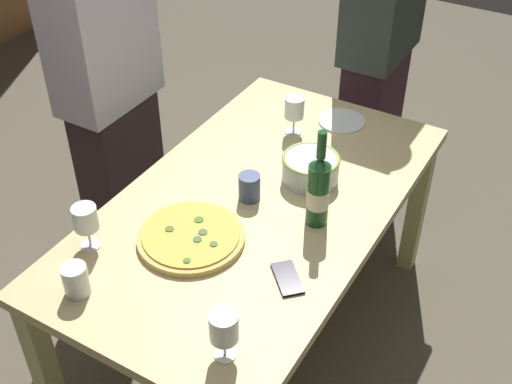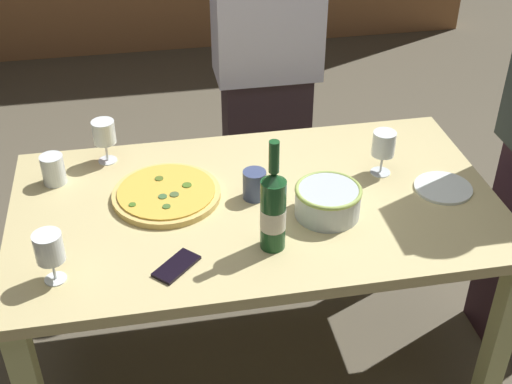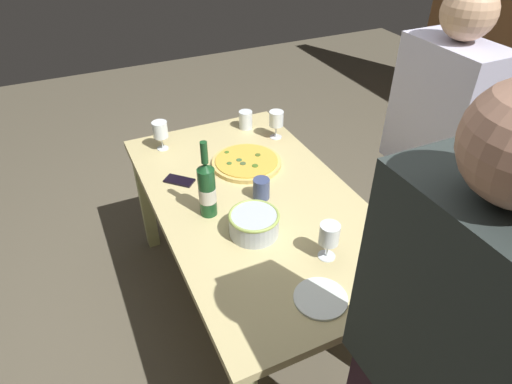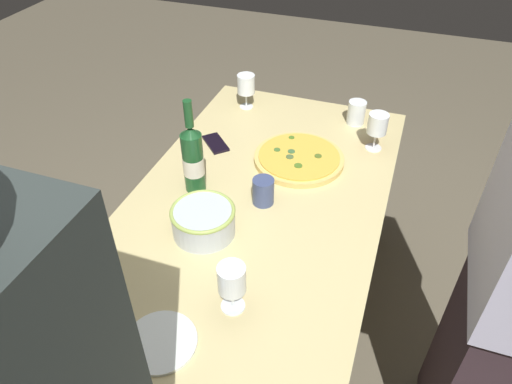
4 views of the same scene
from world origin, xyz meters
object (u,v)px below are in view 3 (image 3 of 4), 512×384
object	(u,v)px
cup_ceramic	(262,189)
person_host	(428,164)
pizza	(247,162)
cup_amber	(246,120)
wine_bottle	(207,189)
side_plate	(321,298)
wine_glass_by_bottle	(276,120)
serving_bowl	(254,223)
wine_glass_near_pizza	(160,130)
dining_table	(256,214)
wine_glass_far_left	(329,236)
cell_phone	(179,181)

from	to	relation	value
cup_ceramic	person_host	xyz separation A→B (m)	(0.20, 0.80, 0.03)
pizza	cup_amber	world-z (taller)	cup_amber
wine_bottle	side_plate	bearing A→B (deg)	16.98
pizza	wine_glass_by_bottle	distance (m)	0.34
serving_bowl	wine_glass_near_pizza	xyz separation A→B (m)	(-0.84, -0.16, 0.06)
cup_ceramic	side_plate	size ratio (longest dim) A/B	0.51
serving_bowl	wine_glass_by_bottle	bearing A→B (deg)	146.48
pizza	cup_ceramic	world-z (taller)	cup_ceramic
dining_table	cup_ceramic	bearing A→B (deg)	82.03
wine_glass_near_pizza	person_host	world-z (taller)	person_host
wine_glass_far_left	person_host	size ratio (longest dim) A/B	0.10
wine_glass_far_left	cup_amber	xyz separation A→B (m)	(-1.12, 0.15, -0.06)
cup_amber	cup_ceramic	xyz separation A→B (m)	(0.66, -0.21, -0.00)
wine_bottle	side_plate	size ratio (longest dim) A/B	1.87
person_host	wine_bottle	bearing A→B (deg)	3.29
wine_glass_far_left	cup_ceramic	distance (m)	0.47
dining_table	cup_amber	size ratio (longest dim) A/B	15.29
cup_ceramic	cell_phone	distance (m)	0.43
serving_bowl	cell_phone	distance (m)	0.53
wine_glass_near_pizza	cup_amber	distance (m)	0.52
side_plate	person_host	distance (m)	0.98
wine_glass_near_pizza	serving_bowl	bearing A→B (deg)	10.93
wine_bottle	cup_ceramic	world-z (taller)	wine_bottle
dining_table	pizza	size ratio (longest dim) A/B	4.44
wine_bottle	wine_glass_near_pizza	size ratio (longest dim) A/B	2.26
wine_glass_far_left	cup_amber	world-z (taller)	wine_glass_far_left
side_plate	wine_glass_by_bottle	bearing A→B (deg)	160.64
serving_bowl	side_plate	world-z (taller)	serving_bowl
cup_ceramic	wine_glass_by_bottle	bearing A→B (deg)	146.30
wine_glass_far_left	side_plate	bearing A→B (deg)	-37.93
wine_glass_by_bottle	wine_glass_near_pizza	bearing A→B (deg)	-103.66
cell_phone	person_host	size ratio (longest dim) A/B	0.09
side_plate	person_host	xyz separation A→B (m)	(-0.44, 0.87, 0.08)
wine_glass_far_left	person_host	xyz separation A→B (m)	(-0.26, 0.73, -0.03)
wine_glass_far_left	cup_ceramic	xyz separation A→B (m)	(-0.46, -0.07, -0.06)
wine_glass_far_left	cup_amber	bearing A→B (deg)	172.52
pizza	side_plate	world-z (taller)	pizza
wine_glass_far_left	cup_ceramic	size ratio (longest dim) A/B	1.61
serving_bowl	cup_ceramic	world-z (taller)	same
cell_phone	person_host	xyz separation A→B (m)	(0.49, 1.11, 0.08)
pizza	cup_ceramic	distance (m)	0.30
serving_bowl	wine_glass_far_left	distance (m)	0.33
wine_bottle	wine_glass_near_pizza	xyz separation A→B (m)	(-0.64, -0.04, -0.02)
wine_glass_by_bottle	cup_ceramic	world-z (taller)	wine_glass_by_bottle
wine_glass_near_pizza	cup_ceramic	xyz separation A→B (m)	(0.63, 0.30, -0.06)
wine_bottle	wine_glass_by_bottle	size ratio (longest dim) A/B	2.27
wine_bottle	person_host	xyz separation A→B (m)	(0.19, 1.06, -0.05)
side_plate	cell_phone	bearing A→B (deg)	-165.51
wine_glass_near_pizza	side_plate	bearing A→B (deg)	10.19
wine_glass_by_bottle	person_host	xyz separation A→B (m)	(0.68, 0.48, -0.03)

